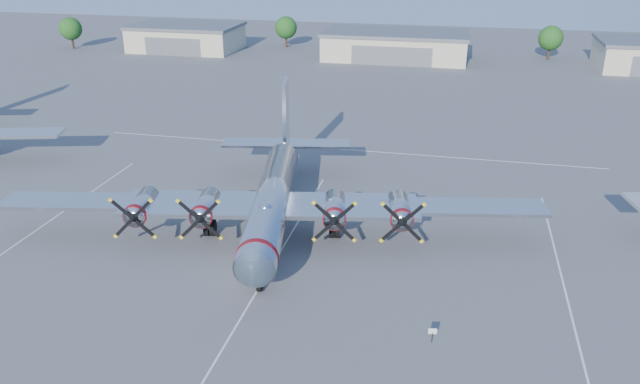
% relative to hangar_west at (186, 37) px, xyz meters
% --- Properties ---
extents(ground, '(260.00, 260.00, 0.00)m').
position_rel_hangar_west_xyz_m(ground, '(45.00, -81.96, -2.71)').
color(ground, '#555557').
rests_on(ground, ground).
extents(parking_lines, '(60.00, 50.08, 0.01)m').
position_rel_hangar_west_xyz_m(parking_lines, '(45.00, -83.71, -2.71)').
color(parking_lines, silver).
rests_on(parking_lines, ground).
extents(hangar_west, '(22.60, 14.60, 5.40)m').
position_rel_hangar_west_xyz_m(hangar_west, '(0.00, 0.00, 0.00)').
color(hangar_west, beige).
rests_on(hangar_west, ground).
extents(hangar_center, '(28.60, 14.60, 5.40)m').
position_rel_hangar_west_xyz_m(hangar_center, '(45.00, -0.00, -0.00)').
color(hangar_center, beige).
rests_on(hangar_center, ground).
extents(tree_far_west, '(4.80, 4.80, 6.64)m').
position_rel_hangar_west_xyz_m(tree_far_west, '(-25.00, -3.96, 1.51)').
color(tree_far_west, '#382619').
rests_on(tree_far_west, ground).
extents(tree_west, '(4.80, 4.80, 6.64)m').
position_rel_hangar_west_xyz_m(tree_west, '(20.00, 8.04, 1.51)').
color(tree_west, '#382619').
rests_on(tree_west, ground).
extents(tree_east, '(4.80, 4.80, 6.64)m').
position_rel_hangar_west_xyz_m(tree_east, '(75.00, 6.04, 1.51)').
color(tree_east, '#382619').
rests_on(tree_east, ground).
extents(main_bomber_b29, '(50.55, 39.10, 10.07)m').
position_rel_hangar_west_xyz_m(main_bomber_b29, '(43.18, -78.70, -2.71)').
color(main_bomber_b29, silver).
rests_on(main_bomber_b29, ground).
extents(info_placard, '(0.55, 0.13, 1.04)m').
position_rel_hangar_west_xyz_m(info_placard, '(57.83, -92.66, -1.98)').
color(info_placard, black).
rests_on(info_placard, ground).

